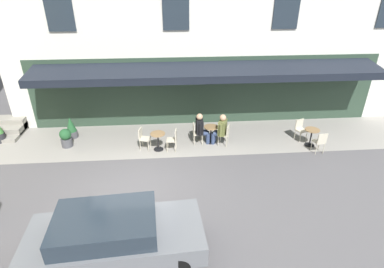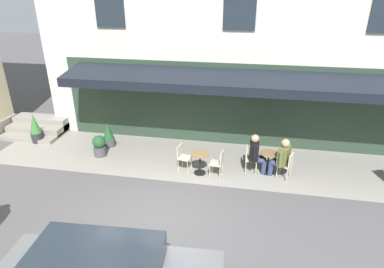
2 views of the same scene
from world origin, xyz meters
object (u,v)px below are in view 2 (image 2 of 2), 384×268
Objects in this scene: cafe_table_streetside at (268,160)px; cafe_chair_cream_under_awning at (249,157)px; cafe_chair_cream_kerbside at (219,162)px; potted_plant_by_steps at (35,128)px; cafe_chair_cream_corner_right at (183,155)px; seated_patron_in_black at (256,153)px; cafe_chair_cream_near_door at (287,163)px; cafe_table_mid_terrace at (200,160)px; potted_plant_entrance_right at (108,135)px; potted_plant_entrance_left at (99,146)px; seated_companion_in_olive at (281,157)px.

cafe_chair_cream_under_awning is at bearing 1.14° from cafe_table_streetside.
potted_plant_by_steps is (7.45, -1.29, 0.04)m from cafe_chair_cream_kerbside.
cafe_chair_cream_corner_right is 2.23m from cafe_chair_cream_under_awning.
seated_patron_in_black is at bearing 174.88° from potted_plant_by_steps.
cafe_chair_cream_kerbside is 1.00× the size of cafe_chair_cream_near_door.
cafe_chair_cream_near_door is (-2.18, -0.28, 0.00)m from cafe_chair_cream_kerbside.
cafe_chair_cream_kerbside is 0.67× the size of seated_patron_in_black.
cafe_table_mid_terrace is 4.07m from potted_plant_entrance_right.
potted_plant_entrance_left is at bearing 89.76° from potted_plant_entrance_right.
cafe_chair_cream_corner_right is at bearing -12.86° from cafe_table_mid_terrace.
potted_plant_entrance_right is (6.05, -0.94, -0.01)m from cafe_table_streetside.
potted_plant_entrance_left is (5.64, -0.13, -0.31)m from seated_patron_in_black.
cafe_table_streetside is 6.05m from potted_plant_entrance_left.
seated_patron_in_black is at bearing -172.98° from cafe_chair_cream_corner_right.
cafe_table_mid_terrace is 2.27m from cafe_table_streetside.
potted_plant_entrance_left is at bearing 167.94° from potted_plant_by_steps.
potted_plant_by_steps is (9.05, -0.77, 0.09)m from cafe_table_streetside.
cafe_chair_cream_under_awning is at bearing -10.94° from cafe_chair_cream_near_door.
cafe_chair_cream_under_awning is 0.93× the size of potted_plant_entrance_right.
cafe_table_streetside is 0.63m from cafe_chair_cream_under_awning.
seated_patron_in_black is at bearing -13.48° from cafe_chair_cream_near_door.
seated_companion_in_olive is (-0.80, 0.15, 0.00)m from seated_patron_in_black.
cafe_chair_cream_corner_right is at bearing 1.00° from cafe_chair_cream_near_door.
cafe_chair_cream_near_door is 0.28m from seated_companion_in_olive.
cafe_table_mid_terrace and cafe_table_streetside have the same top height.
seated_patron_in_black is 0.81m from seated_companion_in_olive.
cafe_chair_cream_kerbside is 2.20m from cafe_chair_cream_near_door.
potted_plant_entrance_right is (4.45, -1.47, -0.07)m from cafe_chair_cream_kerbside.
potted_plant_entrance_left is at bearing -1.18° from cafe_table_streetside.
cafe_table_mid_terrace is 2.81m from cafe_chair_cream_near_door.
cafe_chair_cream_near_door is 6.74m from potted_plant_entrance_right.
cafe_chair_cream_near_door is at bearing -172.71° from cafe_chair_cream_kerbside.
potted_plant_by_steps is (9.43, -0.93, -0.14)m from seated_companion_in_olive.
seated_patron_in_black is at bearing -178.86° from cafe_chair_cream_under_awning.
cafe_table_streetside is 0.55× the size of seated_patron_in_black.
cafe_chair_cream_near_door is 0.66× the size of seated_companion_in_olive.
potted_plant_entrance_right is 0.82× the size of potted_plant_by_steps.
seated_companion_in_olive is at bearing -23.02° from cafe_chair_cream_near_door.
potted_plant_by_steps is at bearing -9.80° from cafe_chair_cream_corner_right.
seated_patron_in_black reaches higher than cafe_chair_cream_under_awning.
cafe_chair_cream_near_door is 1.14× the size of potted_plant_entrance_left.
potted_plant_entrance_right is at bearing -8.84° from cafe_table_streetside.
cafe_chair_cream_near_door reaches higher than potted_plant_entrance_left.
cafe_table_streetside is 0.94× the size of potted_plant_entrance_left.
cafe_table_mid_terrace is 0.82× the size of cafe_chair_cream_under_awning.
seated_companion_in_olive is at bearing -169.58° from cafe_chair_cream_kerbside.
cafe_table_streetside is at bearing 171.16° from potted_plant_entrance_right.
cafe_chair_cream_kerbside reaches higher than cafe_table_mid_terrace.
cafe_chair_cream_corner_right is 3.23m from seated_companion_in_olive.
seated_patron_in_black reaches higher than cafe_table_streetside.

